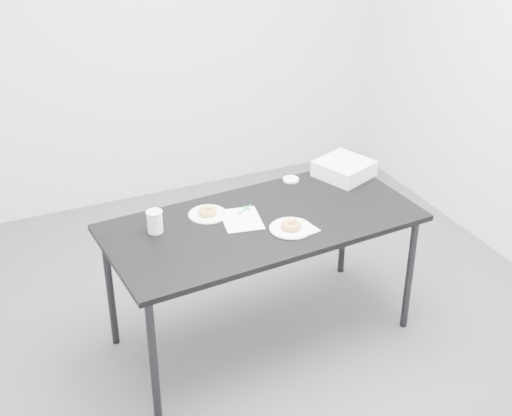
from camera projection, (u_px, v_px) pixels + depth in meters
name	position (u px, v px, depth m)	size (l,w,h in m)	color
floor	(238.00, 349.00, 3.95)	(4.00, 4.00, 0.00)	#45454A
wall_back	(122.00, 23.00, 4.90)	(4.00, 0.02, 2.70)	silver
table	(263.00, 229.00, 3.74)	(1.69, 0.88, 0.75)	black
scorecard	(241.00, 219.00, 3.72)	(0.20, 0.25, 0.00)	white
logo_patch	(247.00, 208.00, 3.82)	(0.04, 0.04, 0.00)	green
pen	(245.00, 209.00, 3.80)	(0.01, 0.01, 0.12)	#0C8674
napkin	(300.00, 229.00, 3.63)	(0.15, 0.15, 0.00)	white
plate_near	(291.00, 228.00, 3.62)	(0.22, 0.22, 0.01)	white
donut_near	(291.00, 225.00, 3.61)	(0.10, 0.10, 0.03)	#D79144
plate_far	(208.00, 214.00, 3.76)	(0.21, 0.21, 0.01)	white
donut_far	(208.00, 211.00, 3.75)	(0.10, 0.10, 0.03)	#D79144
coffee_cup	(155.00, 222.00, 3.58)	(0.08, 0.08, 0.12)	white
cup_lid	(291.00, 179.00, 4.11)	(0.09, 0.09, 0.01)	white
bakery_box	(344.00, 169.00, 4.15)	(0.28, 0.28, 0.09)	white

